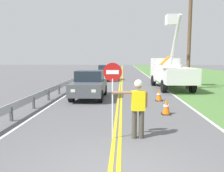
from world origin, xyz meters
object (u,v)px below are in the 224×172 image
Objects in this scene: utility_bucket_truck at (170,71)px; traffic_cone_lead at (166,107)px; utility_pole_near at (189,36)px; oncoming_sedan_second at (106,73)px; traffic_cone_mid at (159,95)px; stop_sign_paddle at (113,83)px; flagger_worker at (138,105)px; oncoming_sedan_nearest at (89,85)px.

utility_bucket_truck is 9.38m from traffic_cone_lead.
utility_pole_near is at bearing 69.11° from traffic_cone_lead.
oncoming_sedan_second is 5.90× the size of traffic_cone_mid.
stop_sign_paddle is 18.96m from oncoming_sedan_second.
oncoming_sedan_second is 10.59m from utility_pole_near.
traffic_cone_mid is (1.65, 6.40, -0.71)m from flagger_worker.
oncoming_sedan_nearest reaches higher than traffic_cone_lead.
utility_pole_near is at bearing 64.92° from stop_sign_paddle.
stop_sign_paddle is 4.13m from traffic_cone_lead.
utility_bucket_truck is at bearing 40.84° from oncoming_sedan_nearest.
stop_sign_paddle is 0.56× the size of oncoming_sedan_nearest.
utility_bucket_truck is 1.67× the size of oncoming_sedan_second.
utility_pole_near reaches higher than traffic_cone_mid.
oncoming_sedan_second is 5.90× the size of traffic_cone_lead.
flagger_worker is 7.54m from oncoming_sedan_nearest.
traffic_cone_lead is (3.98, -3.98, -0.50)m from oncoming_sedan_nearest.
traffic_cone_lead is at bearing 55.07° from stop_sign_paddle.
oncoming_sedan_second reaches higher than traffic_cone_mid.
traffic_cone_mid is at bearing -120.29° from utility_pole_near.
stop_sign_paddle is (-0.77, -0.07, 0.66)m from flagger_worker.
oncoming_sedan_nearest is 5.90× the size of traffic_cone_mid.
stop_sign_paddle is at bearing -115.08° from utility_pole_near.
utility_bucket_truck reaches higher than oncoming_sedan_second.
traffic_cone_lead is at bearing -110.89° from utility_pole_near.
flagger_worker is 0.44× the size of oncoming_sedan_nearest.
oncoming_sedan_nearest and oncoming_sedan_second have the same top height.
oncoming_sedan_second is at bearing 94.77° from stop_sign_paddle.
utility_bucket_truck is (3.41, 12.23, 0.38)m from flagger_worker.
utility_pole_near is 11.35× the size of traffic_cone_mid.
stop_sign_paddle reaches higher than oncoming_sedan_second.
utility_bucket_truck is (4.18, 12.30, -0.28)m from stop_sign_paddle.
traffic_cone_mid is (2.41, 6.46, -1.37)m from stop_sign_paddle.
traffic_cone_lead is at bearing -76.37° from oncoming_sedan_second.
traffic_cone_mid is at bearing 69.51° from stop_sign_paddle.
oncoming_sedan_nearest is (-2.52, 7.11, -0.21)m from flagger_worker.
traffic_cone_mid is at bearing -106.83° from utility_bucket_truck.
flagger_worker is at bearing -105.59° from utility_bucket_truck.
utility_bucket_truck is at bearing 155.79° from utility_pole_near.
utility_pole_near is at bearing 59.71° from traffic_cone_mid.
traffic_cone_mid is (3.99, -12.42, -0.50)m from oncoming_sedan_second.
traffic_cone_lead is at bearing -45.03° from oncoming_sedan_nearest.
oncoming_sedan_nearest is 11.71m from oncoming_sedan_second.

